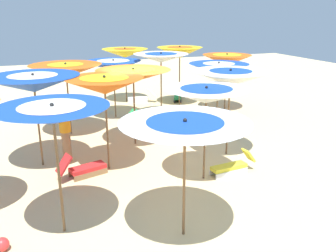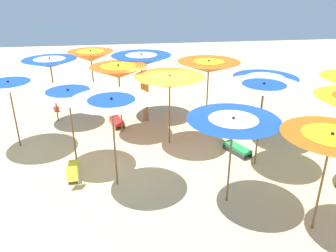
% 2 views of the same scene
% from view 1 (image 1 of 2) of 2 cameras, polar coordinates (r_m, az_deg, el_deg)
% --- Properties ---
extents(ground, '(38.82, 38.82, 0.04)m').
position_cam_1_polar(ground, '(11.31, -3.50, -2.65)').
color(ground, beige).
extents(beach_umbrella_0, '(2.01, 2.01, 2.43)m').
position_cam_1_polar(beach_umbrella_0, '(16.12, -6.87, 11.46)').
color(beach_umbrella_0, brown).
rests_on(beach_umbrella_0, ground).
extents(beach_umbrella_1, '(2.07, 2.07, 2.24)m').
position_cam_1_polar(beach_umbrella_1, '(13.64, -8.68, 9.44)').
color(beach_umbrella_1, brown).
rests_on(beach_umbrella_1, ground).
extents(beach_umbrella_2, '(2.29, 2.29, 2.38)m').
position_cam_1_polar(beach_umbrella_2, '(11.99, -15.94, 8.47)').
color(beach_umbrella_2, brown).
rests_on(beach_umbrella_2, ground).
extents(beach_umbrella_3, '(2.29, 2.29, 2.48)m').
position_cam_1_polar(beach_umbrella_3, '(9.58, -20.61, 6.35)').
color(beach_umbrella_3, brown).
rests_on(beach_umbrella_3, ground).
extents(beach_umbrella_5, '(1.92, 1.92, 2.55)m').
position_cam_1_polar(beach_umbrella_5, '(15.40, 1.88, 11.65)').
color(beach_umbrella_5, brown).
rests_on(beach_umbrella_5, ground).
extents(beach_umbrella_6, '(2.02, 2.02, 2.51)m').
position_cam_1_polar(beach_umbrella_6, '(13.32, -1.12, 10.79)').
color(beach_umbrella_6, brown).
rests_on(beach_umbrella_6, ground).
extents(beach_umbrella_7, '(2.20, 2.20, 2.37)m').
position_cam_1_polar(beach_umbrella_7, '(10.64, -5.54, 8.02)').
color(beach_umbrella_7, brown).
rests_on(beach_umbrella_7, ground).
extents(beach_umbrella_8, '(1.92, 1.92, 2.46)m').
position_cam_1_polar(beach_umbrella_8, '(8.88, -10.05, 6.35)').
color(beach_umbrella_8, brown).
rests_on(beach_umbrella_8, ground).
extents(beach_umbrella_9, '(1.94, 1.94, 2.48)m').
position_cam_1_polar(beach_umbrella_9, '(6.34, -17.88, 1.70)').
color(beach_umbrella_9, brown).
rests_on(beach_umbrella_9, ground).
extents(beach_umbrella_10, '(1.96, 1.96, 2.34)m').
position_cam_1_polar(beach_umbrella_10, '(14.73, 9.36, 10.33)').
color(beach_umbrella_10, brown).
rests_on(beach_umbrella_10, ground).
extents(beach_umbrella_11, '(2.10, 2.10, 2.26)m').
position_cam_1_polar(beach_umbrella_11, '(12.78, 8.07, 9.04)').
color(beach_umbrella_11, brown).
rests_on(beach_umbrella_11, ground).
extents(beach_umbrella_12, '(2.03, 2.03, 2.46)m').
position_cam_1_polar(beach_umbrella_12, '(9.91, 9.89, 7.50)').
color(beach_umbrella_12, brown).
rests_on(beach_umbrella_12, ground).
extents(beach_umbrella_13, '(1.96, 1.96, 2.32)m').
position_cam_1_polar(beach_umbrella_13, '(8.27, 6.11, 4.87)').
color(beach_umbrella_13, brown).
rests_on(beach_umbrella_13, ground).
extents(beach_umbrella_14, '(2.24, 2.24, 2.24)m').
position_cam_1_polar(beach_umbrella_14, '(6.01, 2.71, -0.66)').
color(beach_umbrella_14, brown).
rests_on(beach_umbrella_14, ground).
extents(lounger_0, '(1.24, 0.41, 0.57)m').
position_cam_1_polar(lounger_0, '(9.24, 10.08, -6.33)').
color(lounger_0, silver).
rests_on(lounger_0, ground).
extents(lounger_1, '(1.27, 0.68, 0.66)m').
position_cam_1_polar(lounger_1, '(9.19, -13.28, -6.54)').
color(lounger_1, olive).
rests_on(lounger_1, ground).
extents(lounger_2, '(1.31, 0.76, 0.62)m').
position_cam_1_polar(lounger_2, '(16.23, -4.39, 4.51)').
color(lounger_2, silver).
rests_on(lounger_2, ground).
extents(lounger_3, '(1.41, 0.88, 0.60)m').
position_cam_1_polar(lounger_3, '(13.16, -3.91, 1.35)').
color(lounger_3, '#333338').
rests_on(lounger_3, ground).
extents(lounger_4, '(0.86, 1.43, 0.59)m').
position_cam_1_polar(lounger_4, '(16.60, 1.57, 4.84)').
color(lounger_4, '#333338').
rests_on(lounger_4, ground).
extents(beachgoer_0, '(0.30, 0.30, 1.82)m').
position_cam_1_polar(beachgoer_0, '(9.96, -16.08, -0.25)').
color(beachgoer_0, '#A3704C').
rests_on(beachgoer_0, ground).
extents(beach_ball, '(0.25, 0.25, 0.25)m').
position_cam_1_polar(beach_ball, '(7.05, -24.95, -16.74)').
color(beach_ball, red).
rests_on(beach_ball, ground).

